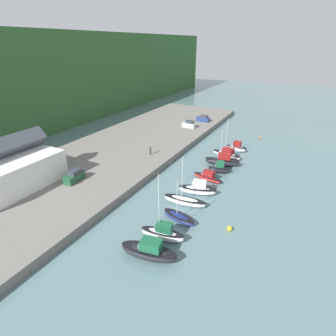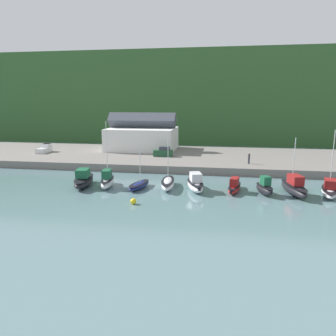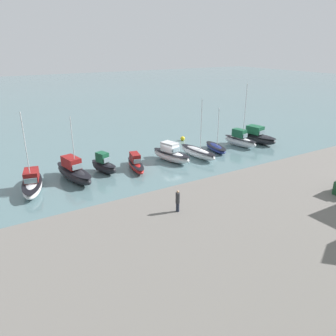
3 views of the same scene
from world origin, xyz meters
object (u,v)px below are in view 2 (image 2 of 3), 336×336
object	(u,v)px
moored_boat_7	(294,187)
moored_boat_6	(264,188)
parked_car_1	(163,152)
moored_boat_2	(139,185)
mooring_buoy_0	(133,201)
moored_boat_8	(330,190)
moored_boat_5	(234,187)
moored_boat_1	(107,181)
moored_boat_4	(195,184)
moored_boat_0	(84,180)
moored_boat_3	(168,183)
person_on_quay	(249,158)
pickup_truck_0	(45,149)

from	to	relation	value
moored_boat_7	moored_boat_6	bearing A→B (deg)	175.75
moored_boat_7	parked_car_1	size ratio (longest dim) A/B	1.90
moored_boat_2	mooring_buoy_0	distance (m)	7.84
moored_boat_8	parked_car_1	size ratio (longest dim) A/B	2.16
moored_boat_5	moored_boat_6	xyz separation A→B (m)	(4.23, -0.93, 0.25)
moored_boat_6	moored_boat_7	xyz separation A→B (m)	(4.17, 0.54, 0.10)
moored_boat_2	moored_boat_8	world-z (taller)	moored_boat_8
moored_boat_1	moored_boat_6	xyz separation A→B (m)	(23.94, -0.23, -0.05)
moored_boat_7	moored_boat_8	bearing A→B (deg)	-5.74
moored_boat_7	moored_boat_4	bearing A→B (deg)	167.90
moored_boat_4	moored_boat_6	world-z (taller)	same
moored_boat_5	moored_boat_7	xyz separation A→B (m)	(8.40, -0.39, 0.35)
moored_boat_0	moored_boat_1	bearing A→B (deg)	-7.13
mooring_buoy_0	moored_boat_0	bearing A→B (deg)	143.43
moored_boat_2	mooring_buoy_0	bearing A→B (deg)	-68.54
moored_boat_3	moored_boat_7	bearing A→B (deg)	-7.80
moored_boat_0	moored_boat_7	world-z (taller)	moored_boat_7
moored_boat_0	parked_car_1	distance (m)	23.96
person_on_quay	mooring_buoy_0	world-z (taller)	person_on_quay
moored_boat_0	pickup_truck_0	bearing A→B (deg)	120.90
moored_boat_1	moored_boat_4	distance (m)	13.85
moored_boat_2	moored_boat_4	size ratio (longest dim) A/B	0.97
moored_boat_8	moored_boat_4	bearing A→B (deg)	-164.78
moored_boat_2	moored_boat_8	xyz separation A→B (m)	(27.99, 0.85, 0.34)
pickup_truck_0	moored_boat_5	bearing A→B (deg)	-28.35
moored_boat_3	mooring_buoy_0	xyz separation A→B (m)	(-3.11, -8.82, -0.37)
person_on_quay	moored_boat_8	bearing A→B (deg)	-56.25
moored_boat_8	moored_boat_2	bearing A→B (deg)	-164.23
mooring_buoy_0	moored_boat_4	bearing A→B (deg)	47.67
moored_boat_3	moored_boat_8	distance (m)	23.64
moored_boat_0	mooring_buoy_0	distance (m)	12.75
parked_car_1	person_on_quay	bearing A→B (deg)	-113.70
moored_boat_8	pickup_truck_0	world-z (taller)	moored_boat_8
moored_boat_0	moored_boat_7	xyz separation A→B (m)	(31.97, 0.49, 0.06)
moored_boat_3	moored_boat_6	bearing A→B (deg)	-10.60
moored_boat_3	moored_boat_8	world-z (taller)	moored_boat_8
moored_boat_3	parked_car_1	bearing A→B (deg)	96.63
moored_boat_4	moored_boat_8	world-z (taller)	moored_boat_8
moored_boat_7	person_on_quay	bearing A→B (deg)	96.68
moored_boat_4	moored_boat_8	xyz separation A→B (m)	(19.29, 0.40, -0.13)
moored_boat_5	mooring_buoy_0	size ratio (longest dim) A/B	8.29
person_on_quay	moored_boat_0	bearing A→B (deg)	-148.44
moored_boat_1	moored_boat_7	xyz separation A→B (m)	(28.11, 0.31, 0.05)
moored_boat_0	mooring_buoy_0	world-z (taller)	moored_boat_0
moored_boat_1	moored_boat_8	distance (m)	33.14
moored_boat_5	person_on_quay	bearing A→B (deg)	90.08
moored_boat_1	moored_boat_3	distance (m)	9.55
moored_boat_1	person_on_quay	size ratio (longest dim) A/B	4.85
moored_boat_2	moored_boat_5	distance (m)	14.59
moored_boat_0	moored_boat_2	size ratio (longest dim) A/B	1.15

